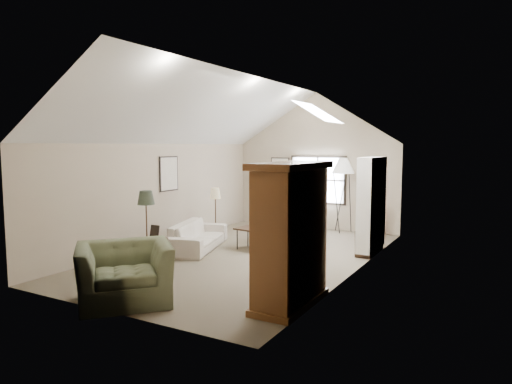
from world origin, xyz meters
The scene contains 18 objects.
room_shell centered at (0.00, 0.00, 3.21)m, with size 5.01×8.01×4.00m.
window centered at (0.10, 3.96, 1.45)m, with size 1.72×0.08×1.42m, color black.
skylight centered at (1.30, 0.90, 3.22)m, with size 0.80×1.20×0.52m, color white, non-canonical shape.
wall_art centered at (-1.88, 1.94, 1.73)m, with size 1.97×3.71×0.88m.
armoire centered at (2.18, -2.40, 1.10)m, with size 0.60×1.50×2.20m, color brown.
tv_alcove centered at (2.34, 1.60, 1.15)m, with size 0.32×1.30×2.10m, color white.
media_console centered at (2.32, 1.60, 0.30)m, with size 0.34×1.18×0.60m, color #382316.
tv_panel centered at (2.32, 1.60, 0.92)m, with size 0.05×0.90×0.55m, color black.
sofa centered at (-1.37, -0.01, 0.32)m, with size 2.20×0.86×0.64m, color beige.
armchair_near centered at (-0.15, -3.55, 0.46)m, with size 1.42×1.24×0.92m, color #616949.
armchair_far centered at (-0.11, 1.72, 0.47)m, with size 1.01×1.04×0.94m, color #6B6F4E.
coffee_table centered at (-0.06, 0.57, 0.26)m, with size 1.01×0.56×0.52m, color #362116.
bowl centered at (-0.06, 0.57, 0.55)m, with size 0.24×0.24×0.06m, color #332114.
side_table centered at (-1.27, -1.61, 0.28)m, with size 0.55×0.55×0.55m, color #382917.
side_chair centered at (1.83, 3.21, 0.59)m, with size 0.46×0.46×1.18m, color maroon.
tripod_lamp centered at (0.95, 3.70, 1.08)m, with size 0.62×0.62×2.15m, color silver, non-canonical shape.
dark_lamp centered at (-1.67, -1.41, 0.77)m, with size 0.37×0.37×1.53m, color #262D20, non-canonical shape.
tan_lamp centered at (-1.67, 1.19, 0.69)m, with size 0.28×0.28×1.38m, color tan, non-canonical shape.
Camera 1 is at (5.07, -8.64, 2.46)m, focal length 32.00 mm.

